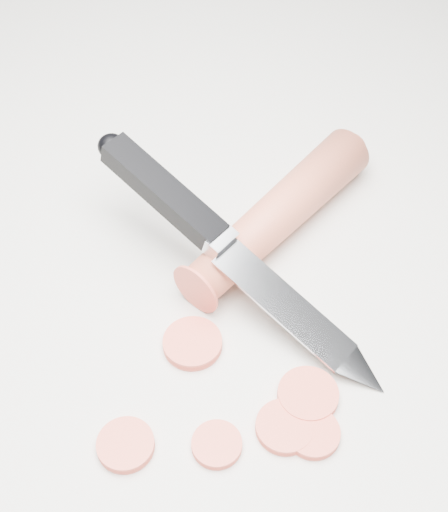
% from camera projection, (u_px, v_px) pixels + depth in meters
% --- Properties ---
extents(ground, '(2.40, 2.40, 0.00)m').
position_uv_depth(ground, '(264.00, 353.00, 0.45)').
color(ground, silver).
rests_on(ground, ground).
extents(carrot, '(0.08, 0.18, 0.03)m').
position_uv_depth(carrot, '(278.00, 214.00, 0.50)').
color(carrot, '#CE573B').
rests_on(carrot, ground).
extents(carrot_slice_0, '(0.03, 0.03, 0.01)m').
position_uv_depth(carrot_slice_0, '(217.00, 445.00, 0.41)').
color(carrot_slice_0, '#E54C37').
rests_on(carrot_slice_0, ground).
extents(carrot_slice_1, '(0.04, 0.04, 0.01)m').
position_uv_depth(carrot_slice_1, '(192.00, 343.00, 0.45)').
color(carrot_slice_1, '#E54C37').
rests_on(carrot_slice_1, ground).
extents(carrot_slice_2, '(0.03, 0.03, 0.01)m').
position_uv_depth(carrot_slice_2, '(285.00, 427.00, 0.41)').
color(carrot_slice_2, '#E54C37').
rests_on(carrot_slice_2, ground).
extents(carrot_slice_3, '(0.04, 0.04, 0.01)m').
position_uv_depth(carrot_slice_3, '(308.00, 395.00, 0.43)').
color(carrot_slice_3, '#E54C37').
rests_on(carrot_slice_3, ground).
extents(carrot_slice_4, '(0.03, 0.03, 0.01)m').
position_uv_depth(carrot_slice_4, '(313.00, 433.00, 0.41)').
color(carrot_slice_4, '#E54C37').
rests_on(carrot_slice_4, ground).
extents(carrot_slice_5, '(0.03, 0.03, 0.01)m').
position_uv_depth(carrot_slice_5, '(126.00, 445.00, 0.40)').
color(carrot_slice_5, '#E54C37').
rests_on(carrot_slice_5, ground).
extents(kitchen_knife, '(0.24, 0.09, 0.08)m').
position_uv_depth(kitchen_knife, '(237.00, 253.00, 0.45)').
color(kitchen_knife, silver).
rests_on(kitchen_knife, ground).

